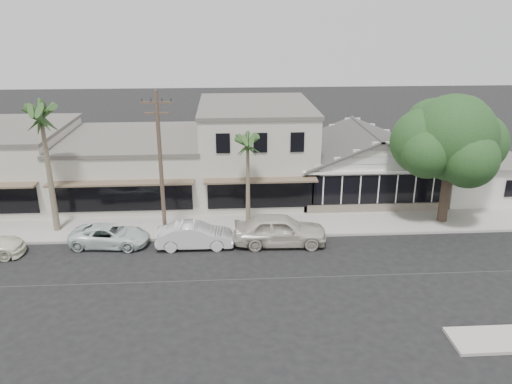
{
  "coord_description": "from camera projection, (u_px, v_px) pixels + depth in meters",
  "views": [
    {
      "loc": [
        -5.22,
        -22.69,
        13.0
      ],
      "look_at": [
        -3.43,
        6.0,
        2.62
      ],
      "focal_mm": 35.0,
      "sensor_mm": 36.0,
      "label": 1
    }
  ],
  "objects": [
    {
      "name": "shade_tree",
      "position": [
        450.0,
        140.0,
        31.1
      ],
      "size": [
        7.56,
        6.83,
        8.39
      ],
      "rotation": [
        0.0,
        0.0,
        0.32
      ],
      "color": "#443429",
      "rests_on": "ground"
    },
    {
      "name": "row_building_midnear",
      "position": [
        136.0,
        167.0,
        37.27
      ],
      "size": [
        10.0,
        10.0,
        4.2
      ],
      "primitive_type": "cube",
      "color": "#B6AFA3",
      "rests_on": "ground"
    },
    {
      "name": "car_2",
      "position": [
        110.0,
        236.0,
        29.31
      ],
      "size": [
        4.76,
        2.56,
        1.27
      ],
      "primitive_type": "imported",
      "rotation": [
        0.0,
        0.0,
        1.47
      ],
      "color": "silver",
      "rests_on": "ground"
    },
    {
      "name": "car_1",
      "position": [
        195.0,
        235.0,
        29.09
      ],
      "size": [
        4.48,
        1.58,
        1.48
      ],
      "primitive_type": "imported",
      "rotation": [
        0.0,
        0.0,
        1.57
      ],
      "color": "silver",
      "rests_on": "ground"
    },
    {
      "name": "palm_mid",
      "position": [
        41.0,
        116.0,
        28.85
      ],
      "size": [
        3.64,
        3.64,
        8.61
      ],
      "color": "#726651",
      "rests_on": "ground"
    },
    {
      "name": "palm_east",
      "position": [
        248.0,
        144.0,
        30.12
      ],
      "size": [
        2.79,
        2.79,
        6.48
      ],
      "color": "#726651",
      "rests_on": "ground"
    },
    {
      "name": "car_0",
      "position": [
        280.0,
        230.0,
        29.38
      ],
      "size": [
        5.56,
        2.41,
        1.87
      ],
      "primitive_type": "imported",
      "rotation": [
        0.0,
        0.0,
        1.53
      ],
      "color": "beige",
      "rests_on": "ground"
    },
    {
      "name": "corner_shop",
      "position": [
        363.0,
        160.0,
        37.13
      ],
      "size": [
        10.4,
        8.6,
        5.1
      ],
      "color": "beige",
      "rests_on": "ground"
    },
    {
      "name": "ground",
      "position": [
        329.0,
        277.0,
        26.02
      ],
      "size": [
        140.0,
        140.0,
        0.0
      ],
      "primitive_type": "plane",
      "color": "black",
      "rests_on": "ground"
    },
    {
      "name": "row_building_near",
      "position": [
        255.0,
        150.0,
        37.41
      ],
      "size": [
        8.0,
        10.0,
        6.5
      ],
      "primitive_type": "cube",
      "color": "#BCB7AA",
      "rests_on": "ground"
    },
    {
      "name": "utility_pole",
      "position": [
        161.0,
        163.0,
        28.74
      ],
      "size": [
        1.8,
        0.24,
        9.0
      ],
      "color": "brown",
      "rests_on": "ground"
    },
    {
      "name": "sidewalk_north",
      "position": [
        184.0,
        227.0,
        31.86
      ],
      "size": [
        90.0,
        3.5,
        0.15
      ],
      "primitive_type": "cube",
      "color": "#9E9991",
      "rests_on": "ground"
    },
    {
      "name": "side_cottage",
      "position": [
        474.0,
        176.0,
        37.08
      ],
      "size": [
        6.0,
        6.0,
        3.0
      ],
      "primitive_type": "cube",
      "color": "beige",
      "rests_on": "ground"
    }
  ]
}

